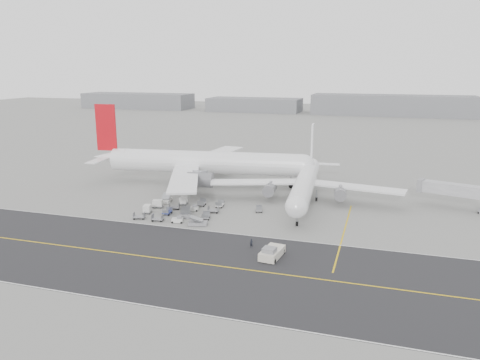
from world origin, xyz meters
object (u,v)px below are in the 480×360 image
(jet_bridge, at_px, (454,191))
(pushback_tug, at_px, (272,253))
(airliner_a, at_px, (200,162))
(ground_crew_a, at_px, (251,243))
(airliner_b, at_px, (305,182))

(jet_bridge, bearing_deg, pushback_tug, -112.72)
(airliner_a, height_order, ground_crew_a, airliner_a)
(airliner_b, bearing_deg, pushback_tug, -93.98)
(ground_crew_a, bearing_deg, pushback_tug, -14.60)
(pushback_tug, xyz_separation_m, jet_bridge, (34.27, 41.82, 3.41))
(airliner_a, xyz_separation_m, pushback_tug, (32.20, -46.31, -5.53))
(pushback_tug, distance_m, ground_crew_a, 5.84)
(jet_bridge, height_order, ground_crew_a, jet_bridge)
(jet_bridge, bearing_deg, airliner_a, -167.25)
(airliner_b, height_order, jet_bridge, airliner_b)
(airliner_a, relative_size, ground_crew_a, 36.92)
(airliner_a, height_order, jet_bridge, airliner_a)
(airliner_a, distance_m, jet_bridge, 66.66)
(airliner_b, bearing_deg, ground_crew_a, -101.73)
(airliner_b, bearing_deg, jet_bridge, 1.67)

